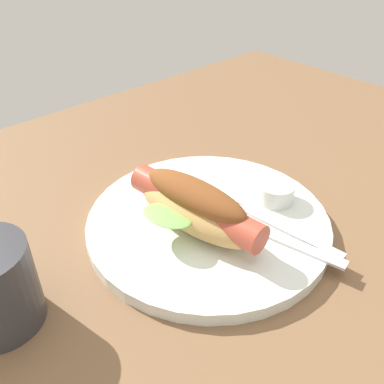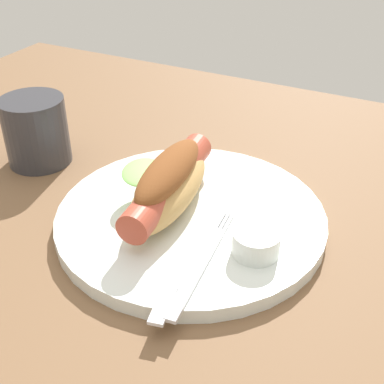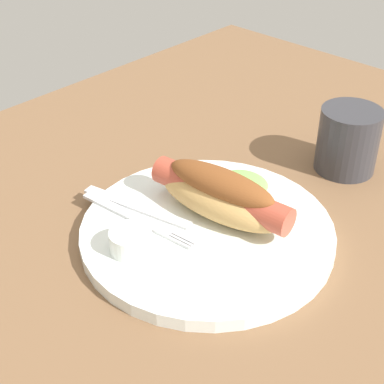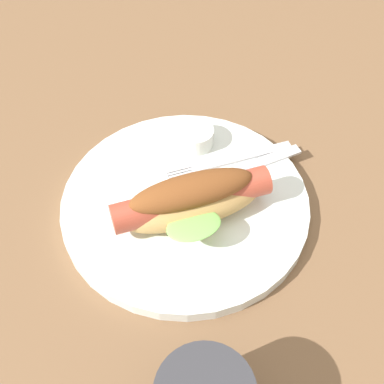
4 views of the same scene
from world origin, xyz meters
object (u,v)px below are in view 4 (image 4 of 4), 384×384
at_px(plate, 185,204).
at_px(sauce_ramekin, 195,137).
at_px(knife, 248,167).
at_px(hot_dog, 192,200).
at_px(fork, 233,159).

distance_m(plate, sauce_ramekin, 0.10).
xyz_separation_m(plate, knife, (-0.03, 0.09, 0.01)).
height_order(plate, knife, knife).
height_order(plate, hot_dog, hot_dog).
bearing_deg(fork, sauce_ramekin, -50.86).
bearing_deg(sauce_ramekin, knife, 43.80).
bearing_deg(fork, hot_dog, 40.89).
bearing_deg(hot_dog, plate, -90.40).
xyz_separation_m(hot_dog, sauce_ramekin, (-0.11, 0.03, -0.02)).
relative_size(hot_dog, knife, 1.23).
relative_size(plate, hot_dog, 1.61).
height_order(fork, knife, same).
height_order(plate, fork, fork).
bearing_deg(sauce_ramekin, fork, 44.96).
distance_m(plate, hot_dog, 0.05).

